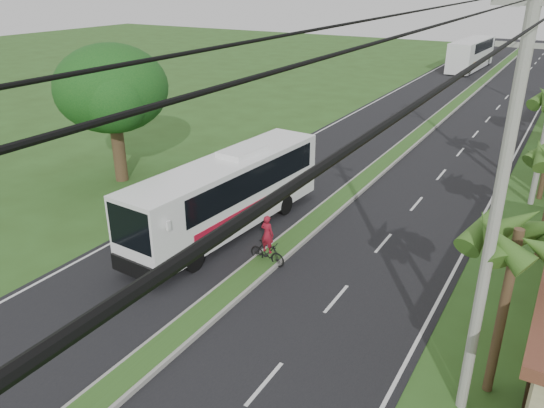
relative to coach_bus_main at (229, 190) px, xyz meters
The scene contains 11 objects.
ground 8.47m from the coach_bus_main, 68.83° to the right, with size 180.00×180.00×0.00m, color #2F4F1D.
road_asphalt 12.83m from the coach_bus_main, 76.44° to the left, with size 14.00×160.00×0.02m, color black.
median_strip 12.82m from the coach_bus_main, 76.44° to the left, with size 1.20×160.00×0.18m.
lane_edge_left 13.03m from the coach_bus_main, 106.83° to the left, with size 0.12×160.00×0.01m, color silver.
lane_edge_right 15.79m from the coach_bus_main, 51.87° to the left, with size 0.12×160.00×0.01m, color silver.
palm_verge_a 13.14m from the coach_bus_main, 21.33° to the right, with size 2.40×2.40×5.45m.
shade_tree 9.91m from the coach_bus_main, 165.63° to the left, with size 6.30×6.00×7.54m.
utility_pole_a 13.32m from the coach_bus_main, 26.32° to the right, with size 1.60×0.28×11.00m.
coach_bus_main is the anchor object (origin of this frame).
coach_bus_far 52.67m from the coach_bus_main, 90.17° to the left, with size 3.25×12.34×3.56m.
motorcyclist 3.71m from the coach_bus_main, 29.92° to the right, with size 1.69×0.62×2.14m.
Camera 1 is at (9.65, -10.08, 10.67)m, focal length 35.00 mm.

